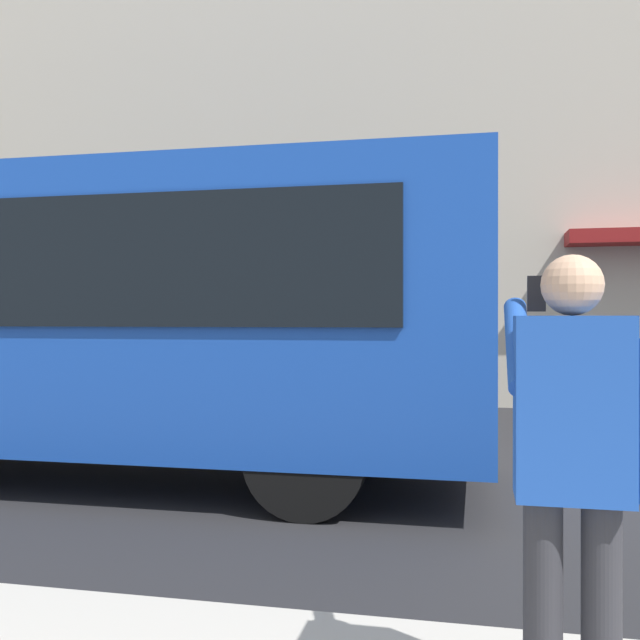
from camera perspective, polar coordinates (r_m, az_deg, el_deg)
name	(u,v)px	position (r m, az deg, el deg)	size (l,w,h in m)	color
ground_plane	(500,489)	(7.21, 14.02, -12.85)	(60.00, 60.00, 0.00)	#232326
building_facade_far	(490,84)	(14.50, 13.26, 17.67)	(28.00, 1.55, 12.00)	beige
red_bus	(48,312)	(8.02, -20.68, 0.58)	(9.05, 2.54, 3.08)	#1947AD
pedestrian_photographer	(573,452)	(2.78, 19.37, -9.80)	(0.53, 0.52, 1.70)	#2D2D33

